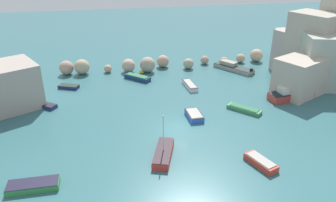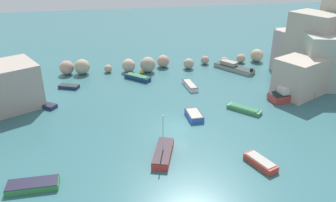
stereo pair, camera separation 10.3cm
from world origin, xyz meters
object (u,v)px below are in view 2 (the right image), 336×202
object	(u,v)px
moored_boat_5	(290,94)
moored_boat_8	(194,115)
moored_boat_9	(244,109)
moored_boat_1	(47,106)
moored_boat_2	(163,153)
moored_boat_0	(261,162)
moored_boat_4	(190,85)
moored_boat_3	(138,77)
moored_boat_10	(69,87)
moored_boat_7	(233,67)
moored_boat_6	(33,185)
channel_buoy	(141,72)

from	to	relation	value
moored_boat_5	moored_boat_8	size ratio (longest dim) A/B	2.08
moored_boat_8	moored_boat_9	world-z (taller)	moored_boat_8
moored_boat_1	moored_boat_9	bearing A→B (deg)	-157.36
moored_boat_2	moored_boat_9	bearing A→B (deg)	142.21
moored_boat_0	moored_boat_4	world-z (taller)	moored_boat_0
moored_boat_3	moored_boat_10	xyz separation A→B (m)	(-10.17, -1.39, -0.10)
moored_boat_0	moored_boat_7	xyz separation A→B (m)	(7.33, 25.59, 0.13)
moored_boat_0	moored_boat_7	world-z (taller)	moored_boat_7
moored_boat_9	moored_boat_1	bearing A→B (deg)	34.20
moored_boat_1	moored_boat_2	distance (m)	18.50
moored_boat_4	moored_boat_8	size ratio (longest dim) A/B	1.37
moored_boat_4	moored_boat_6	distance (m)	26.68
channel_buoy	moored_boat_9	distance (m)	19.17
moored_boat_3	moored_boat_5	distance (m)	22.32
moored_boat_2	moored_boat_3	bearing A→B (deg)	-160.87
moored_boat_1	moored_boat_4	bearing A→B (deg)	-135.29
channel_buoy	moored_boat_9	size ratio (longest dim) A/B	0.15
moored_boat_5	moored_boat_9	size ratio (longest dim) A/B	1.58
moored_boat_3	moored_boat_6	distance (m)	26.23
moored_boat_2	moored_boat_6	xyz separation A→B (m)	(-11.75, -2.40, -0.09)
moored_boat_6	moored_boat_10	bearing A→B (deg)	86.32
moored_boat_0	moored_boat_1	distance (m)	27.10
moored_boat_5	moored_boat_10	world-z (taller)	moored_boat_5
moored_boat_2	moored_boat_8	distance (m)	8.81
channel_buoy	moored_boat_6	bearing A→B (deg)	-116.00
moored_boat_9	moored_boat_10	size ratio (longest dim) A/B	1.29
moored_boat_3	moored_boat_5	world-z (taller)	moored_boat_5
moored_boat_6	moored_boat_10	distance (m)	22.13
moored_boat_1	moored_boat_6	bearing A→B (deg)	129.08
moored_boat_1	moored_boat_6	distance (m)	16.07
moored_boat_0	moored_boat_2	xyz separation A→B (m)	(-8.69, 3.26, 0.05)
moored_boat_3	moored_boat_6	world-z (taller)	moored_boat_3
moored_boat_0	moored_boat_5	size ratio (longest dim) A/B	0.56
moored_boat_2	channel_buoy	bearing A→B (deg)	-163.08
channel_buoy	moored_boat_1	xyz separation A→B (m)	(-13.34, -9.81, -0.07)
moored_boat_9	moored_boat_6	bearing A→B (deg)	71.27
moored_boat_0	moored_boat_9	size ratio (longest dim) A/B	0.89
channel_buoy	moored_boat_5	bearing A→B (deg)	-36.50
moored_boat_9	moored_boat_3	bearing A→B (deg)	-0.58
moored_boat_0	moored_boat_8	xyz separation A→B (m)	(-3.56, 10.42, 0.02)
moored_boat_6	moored_boat_9	size ratio (longest dim) A/B	1.08
moored_boat_5	moored_boat_8	distance (m)	14.38
moored_boat_2	moored_boat_4	bearing A→B (deg)	175.76
moored_boat_2	moored_boat_10	world-z (taller)	moored_boat_2
moored_boat_0	moored_boat_8	distance (m)	11.01
channel_buoy	moored_boat_8	xyz separation A→B (m)	(4.27, -16.31, 0.06)
channel_buoy	moored_boat_0	bearing A→B (deg)	-73.68
moored_boat_4	moored_boat_9	size ratio (longest dim) A/B	1.04
moored_boat_6	moored_boat_8	xyz separation A→B (m)	(16.88, 9.56, 0.06)
moored_boat_8	moored_boat_2	bearing A→B (deg)	143.24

